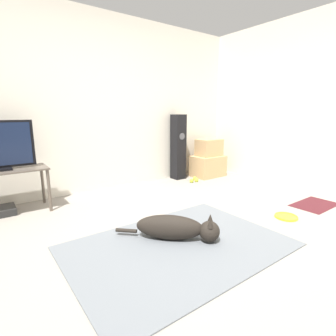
{
  "coord_description": "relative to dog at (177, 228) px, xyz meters",
  "views": [
    {
      "loc": [
        -1.38,
        -1.65,
        1.16
      ],
      "look_at": [
        0.59,
        1.02,
        0.45
      ],
      "focal_mm": 28.0,
      "sensor_mm": 36.0,
      "label": 1
    }
  ],
  "objects": [
    {
      "name": "frisbee",
      "position": [
        1.31,
        -0.31,
        -0.11
      ],
      "size": [
        0.25,
        0.25,
        0.03
      ],
      "color": "yellow",
      "rests_on": "ground_plane"
    },
    {
      "name": "area_rug",
      "position": [
        -0.06,
        -0.1,
        -0.12
      ],
      "size": [
        1.88,
        1.31,
        0.01
      ],
      "color": "slate",
      "rests_on": "ground_plane"
    },
    {
      "name": "tennis_ball_by_boxes",
      "position": [
        1.45,
        1.45,
        -0.09
      ],
      "size": [
        0.07,
        0.07,
        0.07
      ],
      "color": "#C6E033",
      "rests_on": "ground_plane"
    },
    {
      "name": "wall_back",
      "position": [
        -0.01,
        2.01,
        1.15
      ],
      "size": [
        8.0,
        0.06,
        2.55
      ],
      "color": "silver",
      "rests_on": "ground_plane"
    },
    {
      "name": "wall_right",
      "position": [
        2.59,
        -0.09,
        1.15
      ],
      "size": [
        0.06,
        8.0,
        2.55
      ],
      "color": "silver",
      "rests_on": "ground_plane"
    },
    {
      "name": "tennis_ball_loose_on_carpet",
      "position": [
        1.6,
        1.53,
        -0.09
      ],
      "size": [
        0.07,
        0.07,
        0.07
      ],
      "color": "#C6E033",
      "rests_on": "ground_plane"
    },
    {
      "name": "cardboard_box_upper",
      "position": [
        2.01,
        1.62,
        0.41
      ],
      "size": [
        0.44,
        0.31,
        0.3
      ],
      "color": "tan",
      "rests_on": "cardboard_box_lower"
    },
    {
      "name": "tennis_ball_near_speaker",
      "position": [
        1.55,
        1.43,
        -0.09
      ],
      "size": [
        0.07,
        0.07,
        0.07
      ],
      "color": "#C6E033",
      "rests_on": "ground_plane"
    },
    {
      "name": "dog",
      "position": [
        0.0,
        0.0,
        0.0
      ],
      "size": [
        0.73,
        0.72,
        0.24
      ],
      "color": "black",
      "rests_on": "area_rug"
    },
    {
      "name": "ground_plane",
      "position": [
        -0.01,
        -0.09,
        -0.12
      ],
      "size": [
        12.0,
        12.0,
        0.0
      ],
      "primitive_type": "plane",
      "color": "gray"
    },
    {
      "name": "door_mat",
      "position": [
        2.01,
        -0.3,
        -0.12
      ],
      "size": [
        0.62,
        0.38,
        0.01
      ],
      "color": "#47191E",
      "rests_on": "ground_plane"
    },
    {
      "name": "cardboard_box_lower",
      "position": [
        2.0,
        1.62,
        0.07
      ],
      "size": [
        0.57,
        0.41,
        0.38
      ],
      "color": "tan",
      "rests_on": "ground_plane"
    },
    {
      "name": "floor_speaker",
      "position": [
        1.45,
        1.81,
        0.44
      ],
      "size": [
        0.2,
        0.21,
        1.12
      ],
      "color": "black",
      "rests_on": "ground_plane"
    }
  ]
}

